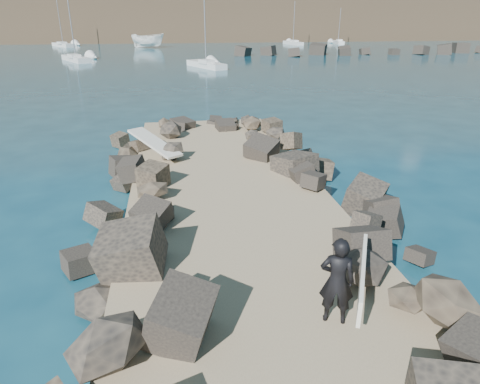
{
  "coord_description": "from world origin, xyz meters",
  "views": [
    {
      "loc": [
        -1.55,
        -10.84,
        5.61
      ],
      "look_at": [
        0.0,
        -1.0,
        1.5
      ],
      "focal_mm": 32.0,
      "sensor_mm": 36.0,
      "label": 1
    }
  ],
  "objects": [
    {
      "name": "sailboat_a",
      "position": [
        -13.96,
        51.14,
        0.35
      ],
      "size": [
        4.99,
        7.61,
        9.2
      ],
      "color": "silver",
      "rests_on": "ground"
    },
    {
      "name": "jetty",
      "position": [
        0.0,
        -2.0,
        0.3
      ],
      "size": [
        6.0,
        26.0,
        0.6
      ],
      "primitive_type": "cube",
      "color": "#8C7759",
      "rests_on": "ground"
    },
    {
      "name": "riprap_right",
      "position": [
        2.9,
        -1.5,
        0.5
      ],
      "size": [
        2.6,
        22.0,
        1.0
      ],
      "primitive_type": "cube",
      "color": "black",
      "rests_on": "ground"
    },
    {
      "name": "boat_imported",
      "position": [
        -5.49,
        76.52,
        1.31
      ],
      "size": [
        7.22,
        5.22,
        2.62
      ],
      "primitive_type": "imported",
      "rotation": [
        0.0,
        0.0,
        1.13
      ],
      "color": "white",
      "rests_on": "ground"
    },
    {
      "name": "sailboat_c",
      "position": [
        2.58,
        40.93,
        0.35
      ],
      "size": [
        4.3,
        7.08,
        8.52
      ],
      "color": "silver",
      "rests_on": "ground"
    },
    {
      "name": "surfer_with_board",
      "position": [
        1.12,
        -5.0,
        1.43
      ],
      "size": [
        1.27,
        1.86,
        1.64
      ],
      "color": "black",
      "rests_on": "jetty"
    },
    {
      "name": "breakwater_secondary",
      "position": [
        35.0,
        55.0,
        0.6
      ],
      "size": [
        52.0,
        4.0,
        1.2
      ],
      "primitive_type": "cube",
      "color": "black",
      "rests_on": "ground"
    },
    {
      "name": "sailboat_d",
      "position": [
        24.26,
        81.27,
        0.35
      ],
      "size": [
        2.7,
        7.26,
        8.56
      ],
      "color": "silver",
      "rests_on": "ground"
    },
    {
      "name": "sailboat_e",
      "position": [
        -22.16,
        82.04,
        0.35
      ],
      "size": [
        5.62,
        7.68,
        9.47
      ],
      "color": "silver",
      "rests_on": "ground"
    },
    {
      "name": "sailboat_f",
      "position": [
        34.56,
        82.25,
        0.35
      ],
      "size": [
        2.02,
        6.08,
        7.32
      ],
      "color": "silver",
      "rests_on": "ground"
    },
    {
      "name": "riprap_left",
      "position": [
        -2.9,
        -1.5,
        0.5
      ],
      "size": [
        2.6,
        22.0,
        1.0
      ],
      "primitive_type": "cube",
      "color": "black",
      "rests_on": "ground"
    },
    {
      "name": "surfboard_resting",
      "position": [
        -2.32,
        5.18,
        1.04
      ],
      "size": [
        2.12,
        2.56,
        0.09
      ],
      "primitive_type": "cube",
      "rotation": [
        0.0,
        0.0,
        0.63
      ],
      "color": "beige",
      "rests_on": "riprap_left"
    },
    {
      "name": "ground",
      "position": [
        0.0,
        0.0,
        0.0
      ],
      "size": [
        800.0,
        800.0,
        0.0
      ],
      "primitive_type": "plane",
      "color": "#0F384C",
      "rests_on": "ground"
    }
  ]
}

